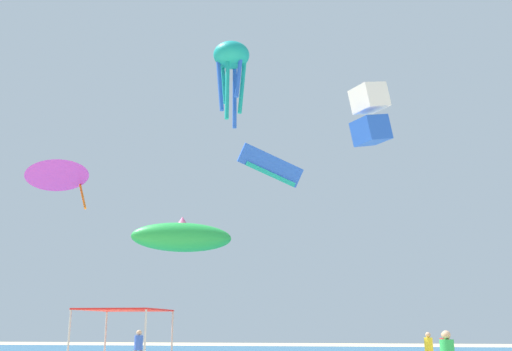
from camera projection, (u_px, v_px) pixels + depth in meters
name	position (u px, v px, depth m)	size (l,w,h in m)	color
canopy_tent	(125.00, 313.00, 22.00)	(2.79, 3.27, 2.64)	#B2B2B7
person_leftmost	(429.00, 347.00, 29.35)	(0.41, 0.45, 1.73)	black
person_central	(138.00, 345.00, 30.27)	(0.43, 0.43, 1.83)	slate
person_far_shore	(445.00, 349.00, 26.22)	(0.47, 0.42, 1.77)	slate
kite_octopus_teal	(231.00, 59.00, 30.27)	(2.58, 2.58, 4.34)	teal
kite_delta_purple	(57.00, 171.00, 30.31)	(4.41, 4.41, 2.72)	purple
kite_parafoil_blue	(271.00, 166.00, 33.15)	(3.60, 1.92, 2.31)	blue
kite_inflatable_green	(182.00, 237.00, 41.44)	(7.30, 4.53, 2.61)	green
kite_box_white	(370.00, 114.00, 29.42)	(2.13, 2.08, 3.19)	white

